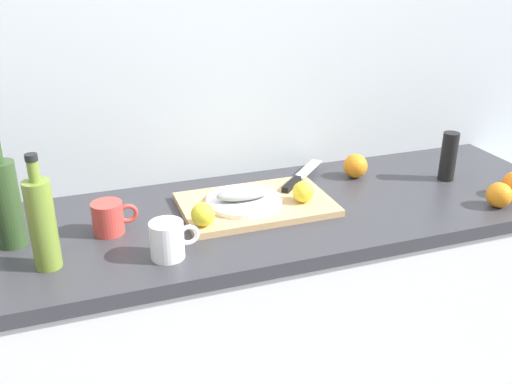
% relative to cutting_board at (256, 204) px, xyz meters
% --- Properties ---
extents(back_wall, '(3.20, 0.05, 2.50)m').
position_rel_cutting_board_xyz_m(back_wall, '(-0.02, 0.30, 0.34)').
color(back_wall, silver).
rests_on(back_wall, ground_plane).
extents(kitchen_counter, '(2.00, 0.60, 0.90)m').
position_rel_cutting_board_xyz_m(kitchen_counter, '(-0.02, -0.03, -0.46)').
color(kitchen_counter, white).
rests_on(kitchen_counter, ground_plane).
extents(cutting_board, '(0.44, 0.29, 0.02)m').
position_rel_cutting_board_xyz_m(cutting_board, '(0.00, 0.00, 0.00)').
color(cutting_board, tan).
rests_on(cutting_board, kitchen_counter).
extents(white_plate, '(0.22, 0.22, 0.01)m').
position_rel_cutting_board_xyz_m(white_plate, '(-0.04, -0.00, 0.02)').
color(white_plate, white).
rests_on(white_plate, cutting_board).
extents(fish_fillet, '(0.17, 0.07, 0.04)m').
position_rel_cutting_board_xyz_m(fish_fillet, '(-0.04, -0.00, 0.04)').
color(fish_fillet, '#999E99').
rests_on(fish_fillet, white_plate).
extents(chef_knife, '(0.22, 0.23, 0.02)m').
position_rel_cutting_board_xyz_m(chef_knife, '(0.18, 0.10, 0.02)').
color(chef_knife, silver).
rests_on(chef_knife, cutting_board).
extents(lemon_0, '(0.07, 0.07, 0.07)m').
position_rel_cutting_board_xyz_m(lemon_0, '(-0.19, -0.10, 0.04)').
color(lemon_0, yellow).
rests_on(lemon_0, cutting_board).
extents(lemon_1, '(0.06, 0.06, 0.06)m').
position_rel_cutting_board_xyz_m(lemon_1, '(0.13, -0.05, 0.04)').
color(lemon_1, yellow).
rests_on(lemon_1, cutting_board).
extents(olive_oil_bottle, '(0.06, 0.06, 0.29)m').
position_rel_cutting_board_xyz_m(olive_oil_bottle, '(-0.59, -0.15, 0.11)').
color(olive_oil_bottle, olive).
rests_on(olive_oil_bottle, kitchen_counter).
extents(wine_bottle, '(0.07, 0.07, 0.31)m').
position_rel_cutting_board_xyz_m(wine_bottle, '(-0.67, -0.00, 0.11)').
color(wine_bottle, '#2D4723').
rests_on(wine_bottle, kitchen_counter).
extents(coffee_mug_1, '(0.12, 0.08, 0.10)m').
position_rel_cutting_board_xyz_m(coffee_mug_1, '(-0.30, -0.20, 0.04)').
color(coffee_mug_1, white).
rests_on(coffee_mug_1, kitchen_counter).
extents(coffee_mug_2, '(0.12, 0.08, 0.09)m').
position_rel_cutting_board_xyz_m(coffee_mug_2, '(-0.43, -0.02, 0.03)').
color(coffee_mug_2, '#CC3F38').
rests_on(coffee_mug_2, kitchen_counter).
extents(orange_1, '(0.08, 0.08, 0.08)m').
position_rel_cutting_board_xyz_m(orange_1, '(0.39, 0.12, 0.03)').
color(orange_1, orange).
rests_on(orange_1, kitchen_counter).
extents(orange_2, '(0.08, 0.08, 0.08)m').
position_rel_cutting_board_xyz_m(orange_2, '(0.68, -0.23, 0.03)').
color(orange_2, orange).
rests_on(orange_2, kitchen_counter).
extents(pepper_mill, '(0.05, 0.05, 0.16)m').
position_rel_cutting_board_xyz_m(pepper_mill, '(0.67, -0.00, 0.07)').
color(pepper_mill, black).
rests_on(pepper_mill, kitchen_counter).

